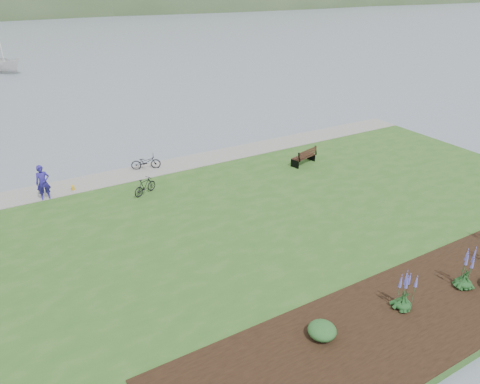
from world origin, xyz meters
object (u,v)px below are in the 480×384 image
(bicycle_a, at_px, (146,162))
(park_bench, at_px, (305,156))
(person, at_px, (42,180))
(sailboat, at_px, (7,73))

(bicycle_a, bearing_deg, park_bench, -97.26)
(person, distance_m, sailboat, 41.94)
(bicycle_a, height_order, sailboat, sailboat)
(park_bench, relative_size, person, 0.83)
(park_bench, relative_size, sailboat, 0.08)
(person, relative_size, bicycle_a, 1.26)
(park_bench, relative_size, bicycle_a, 1.05)
(bicycle_a, distance_m, sailboat, 40.99)
(person, bearing_deg, park_bench, -10.24)
(park_bench, xyz_separation_m, person, (-14.93, 2.98, 0.59))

